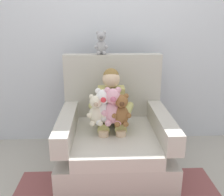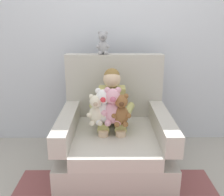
% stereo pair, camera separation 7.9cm
% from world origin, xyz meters
% --- Properties ---
extents(ground_plane, '(8.00, 8.00, 0.00)m').
position_xyz_m(ground_plane, '(0.00, 0.00, 0.00)').
color(ground_plane, '#ADA89E').
extents(back_wall, '(6.00, 0.10, 2.60)m').
position_xyz_m(back_wall, '(0.00, 0.76, 1.30)').
color(back_wall, silver).
rests_on(back_wall, ground).
extents(armchair, '(1.03, 1.02, 1.10)m').
position_xyz_m(armchair, '(0.00, 0.06, 0.32)').
color(armchair, '#BCB7AD').
rests_on(armchair, ground).
extents(seated_child, '(0.45, 0.39, 0.82)m').
position_xyz_m(seated_child, '(-0.03, 0.09, 0.63)').
color(seated_child, tan).
rests_on(seated_child, armchair).
extents(plush_cream, '(0.17, 0.14, 0.29)m').
position_xyz_m(plush_cream, '(-0.17, -0.07, 0.66)').
color(plush_cream, silver).
rests_on(plush_cream, armchair).
extents(plush_brown, '(0.18, 0.14, 0.30)m').
position_xyz_m(plush_brown, '(0.05, -0.10, 0.67)').
color(plush_brown, brown).
rests_on(plush_brown, armchair).
extents(plush_white, '(0.20, 0.16, 0.34)m').
position_xyz_m(plush_white, '(-0.11, -0.05, 0.68)').
color(plush_white, white).
rests_on(plush_white, armchair).
extents(plush_pink, '(0.21, 0.17, 0.35)m').
position_xyz_m(plush_pink, '(-0.02, -0.07, 0.69)').
color(plush_pink, '#EAA8BC').
rests_on(plush_pink, armchair).
extents(plush_grey_on_backrest, '(0.14, 0.12, 0.24)m').
position_xyz_m(plush_grey_on_backrest, '(-0.12, 0.44, 1.21)').
color(plush_grey_on_backrest, '#9E9EA3').
rests_on(plush_grey_on_backrest, armchair).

